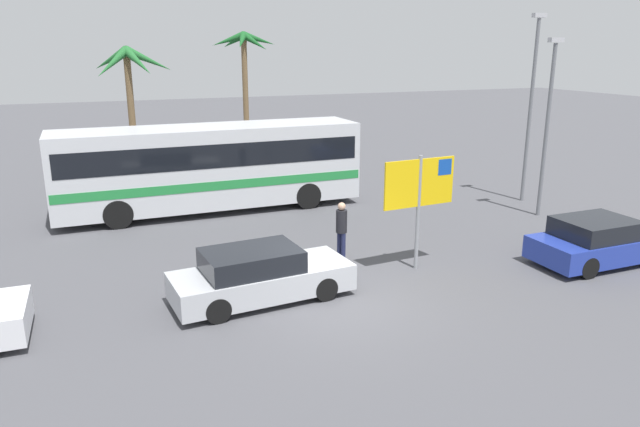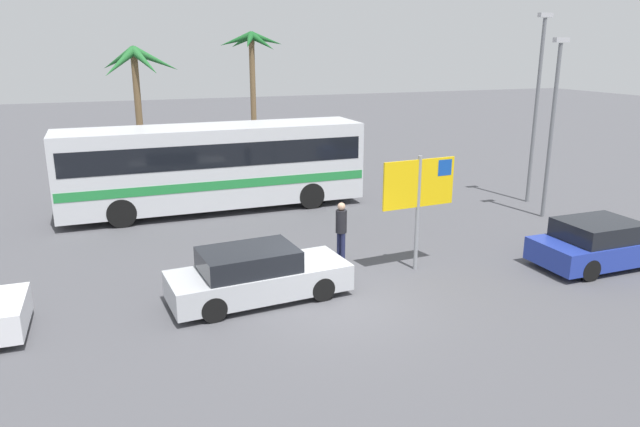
% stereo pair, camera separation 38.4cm
% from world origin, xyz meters
% --- Properties ---
extents(ground, '(120.00, 120.00, 0.00)m').
position_xyz_m(ground, '(0.00, 0.00, 0.00)').
color(ground, '#4C4C51').
extents(bus_front_coach, '(11.13, 2.50, 3.17)m').
position_xyz_m(bus_front_coach, '(-0.99, 9.62, 1.78)').
color(bus_front_coach, silver).
rests_on(bus_front_coach, ground).
extents(ferry_sign, '(2.20, 0.21, 3.20)m').
position_xyz_m(ferry_sign, '(3.04, 1.46, 2.33)').
color(ferry_sign, gray).
rests_on(ferry_sign, ground).
extents(car_silver, '(4.48, 1.99, 1.32)m').
position_xyz_m(car_silver, '(-1.65, 1.03, 0.64)').
color(car_silver, '#B7BABF').
rests_on(car_silver, ground).
extents(car_blue, '(3.99, 1.82, 1.32)m').
position_xyz_m(car_blue, '(8.04, -0.11, 0.64)').
color(car_blue, '#23389E').
rests_on(car_blue, ground).
extents(pedestrian_crossing_lot, '(0.32, 0.32, 1.72)m').
position_xyz_m(pedestrian_crossing_lot, '(1.34, 2.86, 1.02)').
color(pedestrian_crossing_lot, '#1E2347').
rests_on(pedestrian_crossing_lot, ground).
extents(lamp_post_left_side, '(0.56, 0.20, 6.28)m').
position_xyz_m(lamp_post_left_side, '(9.99, 4.45, 3.46)').
color(lamp_post_left_side, slate).
rests_on(lamp_post_left_side, ground).
extents(lamp_post_right_side, '(0.56, 0.20, 7.18)m').
position_xyz_m(lamp_post_right_side, '(10.91, 6.41, 3.92)').
color(lamp_post_right_side, slate).
rests_on(lamp_post_right_side, ground).
extents(palm_tree_seaside, '(3.69, 3.46, 6.83)m').
position_xyz_m(palm_tree_seaside, '(3.70, 21.85, 5.55)').
color(palm_tree_seaside, brown).
rests_on(palm_tree_seaside, ground).
extents(palm_tree_inland, '(3.69, 4.08, 6.03)m').
position_xyz_m(palm_tree_inland, '(-2.99, 17.70, 4.82)').
color(palm_tree_inland, brown).
rests_on(palm_tree_inland, ground).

